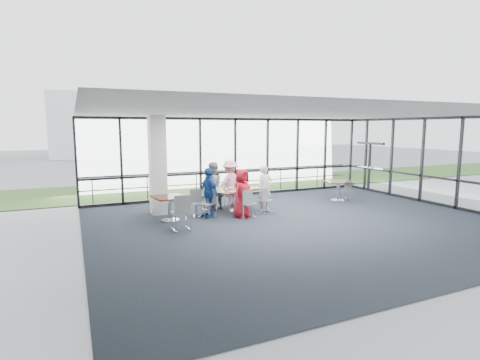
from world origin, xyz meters
name	(u,v)px	position (x,y,z in m)	size (l,w,h in m)	color
floor	(302,224)	(0.00, 0.00, -0.01)	(12.00, 10.00, 0.02)	#212532
ceiling	(305,114)	(0.00, 0.00, 3.20)	(12.00, 10.00, 0.04)	white
wall_left	(79,182)	(-6.00, 0.00, 1.60)	(0.10, 10.00, 3.20)	silver
wall_front	(470,200)	(0.00, -5.00, 1.60)	(12.00, 0.10, 3.20)	silver
curtain_wall_back	(235,157)	(0.00, 5.00, 1.60)	(12.00, 0.10, 3.20)	white
curtain_wall_right	(446,162)	(6.00, 0.00, 1.60)	(0.10, 10.00, 3.20)	white
exit_door	(369,167)	(6.00, 3.75, 1.05)	(0.12, 1.60, 2.10)	black
structural_column	(158,165)	(-3.60, 3.00, 1.60)	(0.50, 0.50, 3.20)	white
apron	(198,181)	(0.00, 10.00, -0.02)	(80.00, 70.00, 0.02)	gray
grass_strip	(211,185)	(0.00, 8.00, 0.01)	(80.00, 5.00, 0.01)	#2E5622
hangar_main	(171,126)	(4.00, 32.00, 3.00)	(24.00, 10.00, 6.00)	silver
guard_rail	(230,182)	(0.00, 5.60, 0.50)	(0.06, 0.06, 12.00)	#2D2D33
main_table	(236,193)	(-1.11, 2.34, 0.61)	(2.01, 1.59, 0.75)	#3A1507
side_table_left	(170,200)	(-3.49, 1.94, 0.64)	(1.04, 1.04, 0.75)	#3A1507
side_table_right	(338,184)	(3.22, 2.40, 0.65)	(1.22, 1.22, 0.75)	#3A1507
diner_near_left	(242,193)	(-1.31, 1.43, 0.77)	(0.75, 0.49, 1.53)	red
diner_near_right	(265,188)	(-0.25, 1.91, 0.78)	(0.57, 0.42, 1.57)	silver
diner_far_left	(212,186)	(-1.79, 2.83, 0.83)	(0.80, 0.50, 1.65)	gray
diner_far_right	(230,183)	(-0.96, 3.25, 0.83)	(1.07, 0.55, 1.66)	pink
diner_end	(209,192)	(-2.25, 1.91, 0.79)	(0.92, 0.50, 1.57)	#1A4194
chair_main_nl	(247,204)	(-1.19, 1.33, 0.44)	(0.43, 0.43, 0.89)	slate
chair_main_nr	(265,200)	(-0.34, 1.72, 0.42)	(0.41, 0.41, 0.83)	slate
chair_main_fl	(209,196)	(-1.86, 3.00, 0.48)	(0.47, 0.47, 0.95)	slate
chair_main_fr	(228,194)	(-1.02, 3.31, 0.41)	(0.40, 0.40, 0.82)	slate
chair_main_end	(206,204)	(-2.35, 1.85, 0.44)	(0.43, 0.43, 0.88)	slate
chair_spare_la	(181,213)	(-3.46, 0.76, 0.49)	(0.48, 0.48, 0.99)	slate
chair_spare_lb	(200,204)	(-2.50, 2.05, 0.42)	(0.41, 0.41, 0.84)	slate
chair_spare_r	(346,191)	(3.42, 2.20, 0.40)	(0.39, 0.39, 0.80)	slate
plate_nl	(233,191)	(-1.42, 1.92, 0.76)	(0.27, 0.27, 0.01)	white
plate_nr	(255,188)	(-0.49, 2.21, 0.76)	(0.27, 0.27, 0.01)	white
plate_fl	(220,189)	(-1.66, 2.48, 0.76)	(0.24, 0.24, 0.01)	white
plate_fr	(238,186)	(-0.84, 2.81, 0.76)	(0.26, 0.26, 0.01)	white
plate_end	(221,192)	(-1.81, 1.99, 0.76)	(0.25, 0.25, 0.01)	white
tumbler_a	(236,189)	(-1.24, 2.05, 0.82)	(0.07, 0.07, 0.13)	white
tumbler_b	(245,187)	(-0.80, 2.31, 0.81)	(0.06, 0.06, 0.13)	white
tumbler_c	(235,186)	(-1.09, 2.53, 0.82)	(0.07, 0.07, 0.13)	white
tumbler_d	(228,190)	(-1.57, 1.97, 0.82)	(0.07, 0.07, 0.14)	white
menu_a	(242,191)	(-1.06, 1.96, 0.75)	(0.28, 0.20, 0.00)	beige
menu_b	(256,187)	(-0.33, 2.43, 0.75)	(0.32, 0.22, 0.00)	beige
menu_c	(231,188)	(-1.15, 2.71, 0.75)	(0.32, 0.22, 0.00)	beige
condiment_caddy	(236,188)	(-1.11, 2.36, 0.77)	(0.10, 0.07, 0.04)	black
ketchup_bottle	(235,186)	(-1.11, 2.43, 0.84)	(0.06, 0.06, 0.18)	#9F1709
green_bottle	(236,186)	(-1.10, 2.44, 0.85)	(0.05, 0.05, 0.20)	#257B3E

